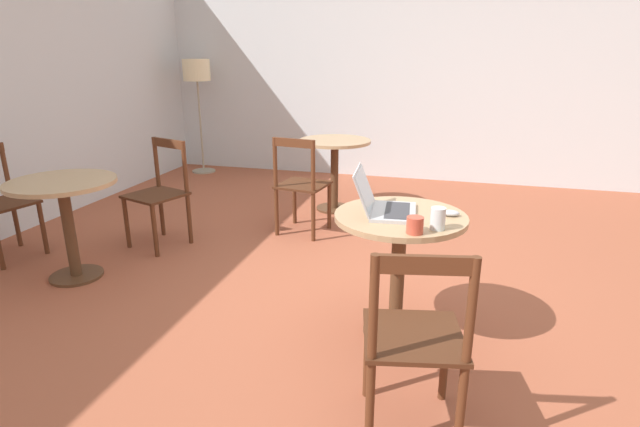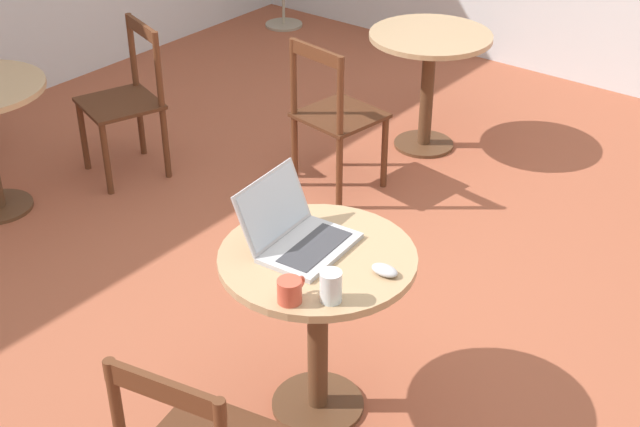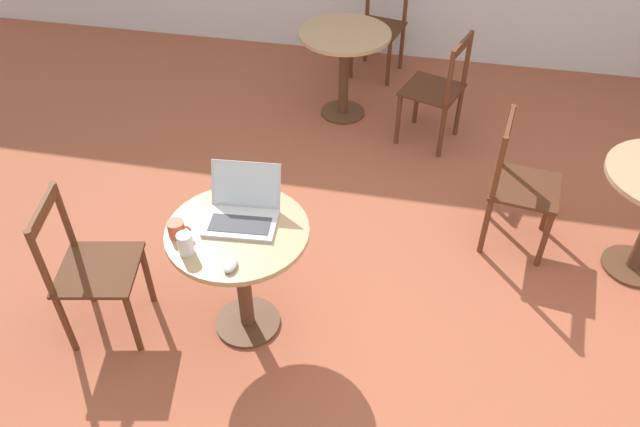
# 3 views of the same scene
# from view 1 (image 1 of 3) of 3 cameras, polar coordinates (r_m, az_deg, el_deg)

# --- Properties ---
(ground_plane) EXTENTS (16.00, 16.00, 0.00)m
(ground_plane) POSITION_cam_1_polar(r_m,az_deg,el_deg) (3.48, 5.48, -8.46)
(ground_plane) COLOR #9E5138
(wall_side) EXTENTS (0.06, 9.40, 2.70)m
(wall_side) POSITION_cam_1_polar(r_m,az_deg,el_deg) (6.32, 11.27, 15.98)
(wall_side) COLOR silver
(wall_side) RESTS_ON ground_plane
(cafe_table_near) EXTENTS (0.71, 0.71, 0.72)m
(cafe_table_near) POSITION_cam_1_polar(r_m,az_deg,el_deg) (2.76, 9.03, -3.34)
(cafe_table_near) COLOR #51331E
(cafe_table_near) RESTS_ON ground_plane
(cafe_table_mid) EXTENTS (0.71, 0.71, 0.72)m
(cafe_table_mid) POSITION_cam_1_polar(r_m,az_deg,el_deg) (4.99, 1.68, 6.58)
(cafe_table_mid) COLOR #51331E
(cafe_table_mid) RESTS_ON ground_plane
(cafe_table_far) EXTENTS (0.71, 0.71, 0.72)m
(cafe_table_far) POSITION_cam_1_polar(r_m,az_deg,el_deg) (3.84, -27.14, 1.04)
(cafe_table_far) COLOR #51331E
(cafe_table_far) RESTS_ON ground_plane
(chair_near_left) EXTENTS (0.48, 0.48, 0.87)m
(chair_near_left) POSITION_cam_1_polar(r_m,az_deg,el_deg) (2.11, 10.73, -14.18)
(chair_near_left) COLOR #562D19
(chair_near_left) RESTS_ON ground_plane
(chair_mid_left) EXTENTS (0.46, 0.46, 0.87)m
(chair_mid_left) POSITION_cam_1_polar(r_m,az_deg,el_deg) (4.33, -2.18, 3.19)
(chair_mid_left) COLOR #562D19
(chair_mid_left) RESTS_ON ground_plane
(chair_far_right) EXTENTS (0.51, 0.51, 0.87)m
(chair_far_right) POSITION_cam_1_polar(r_m,az_deg,el_deg) (4.29, -17.84, 2.16)
(chair_far_right) COLOR #562D19
(chair_far_right) RESTS_ON ground_plane
(floor_lamp) EXTENTS (0.34, 0.34, 1.45)m
(floor_lamp) POSITION_cam_1_polar(r_m,az_deg,el_deg) (6.74, -13.89, 14.91)
(floor_lamp) COLOR #9E937F
(floor_lamp) RESTS_ON ground_plane
(laptop) EXTENTS (0.38, 0.35, 0.24)m
(laptop) POSITION_cam_1_polar(r_m,az_deg,el_deg) (2.70, 7.33, 1.05)
(laptop) COLOR #B7B7BC
(laptop) RESTS_ON cafe_table_near
(mouse) EXTENTS (0.06, 0.10, 0.03)m
(mouse) POSITION_cam_1_polar(r_m,az_deg,el_deg) (2.73, 14.62, 0.06)
(mouse) COLOR #B7B7BC
(mouse) RESTS_ON cafe_table_near
(mug) EXTENTS (0.12, 0.08, 0.08)m
(mug) POSITION_cam_1_polar(r_m,az_deg,el_deg) (2.43, 10.80, -1.30)
(mug) COLOR #C64C38
(mug) RESTS_ON cafe_table_near
(drinking_glass) EXTENTS (0.07, 0.07, 0.11)m
(drinking_glass) POSITION_cam_1_polar(r_m,az_deg,el_deg) (2.50, 13.32, -0.57)
(drinking_glass) COLOR silver
(drinking_glass) RESTS_ON cafe_table_near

